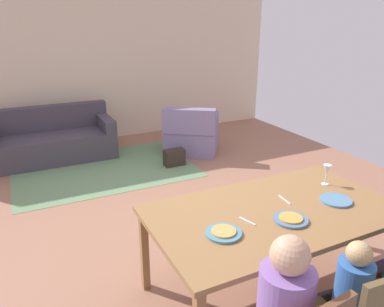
{
  "coord_description": "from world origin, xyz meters",
  "views": [
    {
      "loc": [
        -1.47,
        -3.25,
        2.13
      ],
      "look_at": [
        0.08,
        -0.09,
        0.85
      ],
      "focal_mm": 34.31,
      "sensor_mm": 36.0,
      "label": 1
    }
  ],
  "objects_px": {
    "dining_table": "(274,217)",
    "person_child": "(345,307)",
    "plate_near_woman": "(336,200)",
    "handbag": "(174,158)",
    "plate_near_man": "(224,233)",
    "couch": "(51,141)",
    "plate_near_child": "(291,220)",
    "wine_glass": "(327,171)",
    "armchair": "(191,134)"
  },
  "relations": [
    {
      "from": "plate_near_woman",
      "to": "person_child",
      "type": "xyz_separation_m",
      "value": [
        -0.53,
        -0.64,
        -0.34
      ]
    },
    {
      "from": "handbag",
      "to": "dining_table",
      "type": "bearing_deg",
      "value": -98.19
    },
    {
      "from": "person_child",
      "to": "wine_glass",
      "type": "bearing_deg",
      "value": 52.99
    },
    {
      "from": "plate_near_woman",
      "to": "person_child",
      "type": "height_order",
      "value": "person_child"
    },
    {
      "from": "couch",
      "to": "armchair",
      "type": "height_order",
      "value": "same"
    },
    {
      "from": "dining_table",
      "to": "plate_near_child",
      "type": "height_order",
      "value": "plate_near_child"
    },
    {
      "from": "dining_table",
      "to": "person_child",
      "type": "bearing_deg",
      "value": -89.79
    },
    {
      "from": "plate_near_child",
      "to": "plate_near_woman",
      "type": "distance_m",
      "value": 0.54
    },
    {
      "from": "dining_table",
      "to": "wine_glass",
      "type": "bearing_deg",
      "value": 14.54
    },
    {
      "from": "plate_near_woman",
      "to": "couch",
      "type": "distance_m",
      "value": 4.58
    },
    {
      "from": "plate_near_woman",
      "to": "handbag",
      "type": "distance_m",
      "value": 3.11
    },
    {
      "from": "wine_glass",
      "to": "person_child",
      "type": "xyz_separation_m",
      "value": [
        -0.69,
        -0.92,
        -0.46
      ]
    },
    {
      "from": "plate_near_woman",
      "to": "handbag",
      "type": "bearing_deg",
      "value": 92.02
    },
    {
      "from": "armchair",
      "to": "handbag",
      "type": "relative_size",
      "value": 3.71
    },
    {
      "from": "wine_glass",
      "to": "handbag",
      "type": "distance_m",
      "value": 2.87
    },
    {
      "from": "plate_near_man",
      "to": "plate_near_child",
      "type": "bearing_deg",
      "value": -6.46
    },
    {
      "from": "plate_near_man",
      "to": "plate_near_woman",
      "type": "relative_size",
      "value": 1.0
    },
    {
      "from": "plate_near_child",
      "to": "wine_glass",
      "type": "relative_size",
      "value": 1.34
    },
    {
      "from": "dining_table",
      "to": "couch",
      "type": "bearing_deg",
      "value": 106.76
    },
    {
      "from": "person_child",
      "to": "handbag",
      "type": "relative_size",
      "value": 2.89
    },
    {
      "from": "plate_near_man",
      "to": "person_child",
      "type": "bearing_deg",
      "value": -49.19
    },
    {
      "from": "plate_near_woman",
      "to": "person_child",
      "type": "bearing_deg",
      "value": -129.62
    },
    {
      "from": "wine_glass",
      "to": "dining_table",
      "type": "bearing_deg",
      "value": -165.46
    },
    {
      "from": "person_child",
      "to": "armchair",
      "type": "bearing_deg",
      "value": 77.18
    },
    {
      "from": "plate_near_man",
      "to": "plate_near_woman",
      "type": "bearing_deg",
      "value": 1.08
    },
    {
      "from": "plate_near_child",
      "to": "plate_near_man",
      "type": "bearing_deg",
      "value": 173.54
    },
    {
      "from": "dining_table",
      "to": "plate_near_woman",
      "type": "xyz_separation_m",
      "value": [
        0.53,
        -0.1,
        0.07
      ]
    },
    {
      "from": "wine_glass",
      "to": "person_child",
      "type": "bearing_deg",
      "value": -127.01
    },
    {
      "from": "plate_near_woman",
      "to": "wine_glass",
      "type": "bearing_deg",
      "value": 59.66
    },
    {
      "from": "person_child",
      "to": "handbag",
      "type": "bearing_deg",
      "value": 83.48
    },
    {
      "from": "dining_table",
      "to": "handbag",
      "type": "height_order",
      "value": "dining_table"
    },
    {
      "from": "plate_near_child",
      "to": "person_child",
      "type": "relative_size",
      "value": 0.27
    },
    {
      "from": "plate_near_woman",
      "to": "armchair",
      "type": "relative_size",
      "value": 0.21
    },
    {
      "from": "plate_near_child",
      "to": "person_child",
      "type": "height_order",
      "value": "person_child"
    },
    {
      "from": "plate_near_man",
      "to": "person_child",
      "type": "xyz_separation_m",
      "value": [
        0.53,
        -0.62,
        -0.34
      ]
    },
    {
      "from": "plate_near_child",
      "to": "couch",
      "type": "bearing_deg",
      "value": 106.1
    },
    {
      "from": "couch",
      "to": "handbag",
      "type": "height_order",
      "value": "couch"
    },
    {
      "from": "dining_table",
      "to": "person_child",
      "type": "relative_size",
      "value": 2.08
    },
    {
      "from": "wine_glass",
      "to": "couch",
      "type": "relative_size",
      "value": 0.1
    },
    {
      "from": "wine_glass",
      "to": "armchair",
      "type": "bearing_deg",
      "value": 85.57
    },
    {
      "from": "dining_table",
      "to": "armchair",
      "type": "bearing_deg",
      "value": 74.47
    },
    {
      "from": "couch",
      "to": "plate_near_woman",
      "type": "bearing_deg",
      "value": -67.2
    },
    {
      "from": "dining_table",
      "to": "handbag",
      "type": "distance_m",
      "value": 3.02
    },
    {
      "from": "dining_table",
      "to": "armchair",
      "type": "distance_m",
      "value": 3.54
    },
    {
      "from": "plate_near_man",
      "to": "couch",
      "type": "distance_m",
      "value": 4.3
    },
    {
      "from": "wine_glass",
      "to": "plate_near_child",
      "type": "bearing_deg",
      "value": -152.59
    },
    {
      "from": "armchair",
      "to": "plate_near_child",
      "type": "bearing_deg",
      "value": -104.78
    },
    {
      "from": "couch",
      "to": "dining_table",
      "type": "bearing_deg",
      "value": -73.24
    },
    {
      "from": "couch",
      "to": "person_child",
      "type": "bearing_deg",
      "value": -75.65
    },
    {
      "from": "plate_near_man",
      "to": "plate_near_child",
      "type": "height_order",
      "value": "same"
    }
  ]
}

